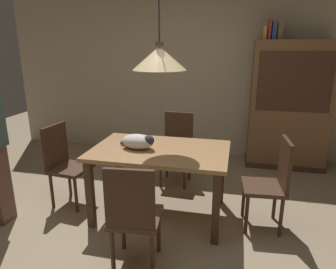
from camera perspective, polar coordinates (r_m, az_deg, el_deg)
name	(u,v)px	position (r m, az deg, el deg)	size (l,w,h in m)	color
ground	(153,244)	(3.02, -2.83, -19.72)	(10.00, 10.00, 0.00)	#998466
back_wall	(196,66)	(5.05, 5.28, 12.59)	(6.40, 0.10, 2.90)	beige
dining_table	(160,158)	(3.19, -1.48, -4.42)	(1.40, 0.90, 0.75)	#A87A4C
chair_right_side	(272,180)	(3.18, 18.88, -8.09)	(0.43, 0.43, 0.93)	#472D1E
chair_far_back	(177,145)	(4.04, 1.67, -1.92)	(0.41, 0.41, 0.93)	#472D1E
chair_near_front	(133,213)	(2.49, -6.47, -14.44)	(0.44, 0.44, 0.93)	#472D1E
chair_left_side	(64,161)	(3.67, -18.79, -4.74)	(0.44, 0.44, 0.93)	#472D1E
cat_sleeping	(139,141)	(3.15, -5.52, -1.30)	(0.39, 0.26, 0.16)	silver
pendant_lamp	(159,58)	(2.98, -1.63, 14.12)	(0.52, 0.52, 1.30)	beige
hutch_bookcase	(289,108)	(4.81, 21.62, 4.56)	(1.12, 0.45, 1.85)	brown
book_yellow_short	(265,33)	(4.68, 17.61, 17.64)	(0.04, 0.20, 0.18)	gold
book_red_tall	(269,29)	(4.68, 18.39, 18.18)	(0.04, 0.22, 0.28)	#B73833
book_blue_wide	(274,31)	(4.69, 19.17, 17.87)	(0.06, 0.24, 0.24)	#384C93
book_brown_thick	(280,31)	(4.70, 20.11, 17.66)	(0.06, 0.24, 0.22)	brown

